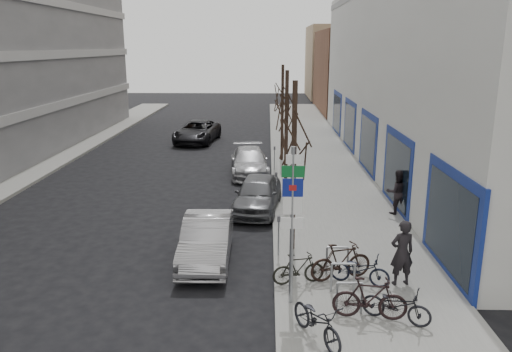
{
  "coord_description": "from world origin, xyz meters",
  "views": [
    {
      "loc": [
        1.8,
        -11.52,
        6.49
      ],
      "look_at": [
        1.38,
        5.65,
        2.0
      ],
      "focal_mm": 35.0,
      "sensor_mm": 36.0,
      "label": 1
    }
  ],
  "objects_px": {
    "meter_mid": "(276,184)",
    "bike_far_curb": "(397,302)",
    "bike_rack": "(343,274)",
    "parked_car_back": "(249,162)",
    "parked_car_mid": "(258,194)",
    "parked_car_front": "(207,239)",
    "bike_near_left": "(317,317)",
    "bike_far_inner": "(341,261)",
    "tree_far": "(283,90)",
    "meter_back": "(274,156)",
    "tree_mid": "(287,103)",
    "meter_front": "(279,232)",
    "bike_mid_curb": "(360,267)",
    "pedestrian_near": "(402,253)",
    "pedestrian_far": "(397,192)",
    "bike_near_right": "(370,298)",
    "tree_near": "(294,127)",
    "highway_sign_pole": "(292,217)",
    "bike_mid_inner": "(299,268)",
    "lane_car": "(197,132)"
  },
  "relations": [
    {
      "from": "bike_mid_inner",
      "to": "pedestrian_far",
      "type": "xyz_separation_m",
      "value": [
        4.14,
        6.03,
        0.44
      ]
    },
    {
      "from": "bike_near_left",
      "to": "bike_far_inner",
      "type": "distance_m",
      "value": 3.13
    },
    {
      "from": "meter_mid",
      "to": "bike_far_curb",
      "type": "height_order",
      "value": "meter_mid"
    },
    {
      "from": "parked_car_front",
      "to": "parked_car_back",
      "type": "height_order",
      "value": "parked_car_front"
    },
    {
      "from": "tree_near",
      "to": "meter_back",
      "type": "xyz_separation_m",
      "value": [
        -0.45,
        10.5,
        -3.19
      ]
    },
    {
      "from": "bike_rack",
      "to": "bike_far_inner",
      "type": "distance_m",
      "value": 0.73
    },
    {
      "from": "bike_far_inner",
      "to": "pedestrian_far",
      "type": "bearing_deg",
      "value": -44.69
    },
    {
      "from": "meter_back",
      "to": "bike_mid_curb",
      "type": "bearing_deg",
      "value": -80.44
    },
    {
      "from": "bike_far_curb",
      "to": "parked_car_front",
      "type": "relative_size",
      "value": 0.39
    },
    {
      "from": "tree_near",
      "to": "bike_mid_curb",
      "type": "bearing_deg",
      "value": -54.64
    },
    {
      "from": "tree_mid",
      "to": "bike_mid_inner",
      "type": "relative_size",
      "value": 3.7
    },
    {
      "from": "bike_mid_inner",
      "to": "pedestrian_near",
      "type": "bearing_deg",
      "value": -103.18
    },
    {
      "from": "meter_front",
      "to": "bike_far_inner",
      "type": "distance_m",
      "value": 2.4
    },
    {
      "from": "meter_front",
      "to": "meter_mid",
      "type": "bearing_deg",
      "value": 90.0
    },
    {
      "from": "tree_far",
      "to": "parked_car_mid",
      "type": "bearing_deg",
      "value": -97.81
    },
    {
      "from": "tree_far",
      "to": "bike_mid_inner",
      "type": "distance_m",
      "value": 15.85
    },
    {
      "from": "tree_near",
      "to": "meter_front",
      "type": "distance_m",
      "value": 3.26
    },
    {
      "from": "meter_front",
      "to": "bike_far_inner",
      "type": "bearing_deg",
      "value": -44.64
    },
    {
      "from": "bike_mid_inner",
      "to": "pedestrian_near",
      "type": "height_order",
      "value": "pedestrian_near"
    },
    {
      "from": "bike_mid_curb",
      "to": "bike_far_inner",
      "type": "bearing_deg",
      "value": 81.92
    },
    {
      "from": "tree_far",
      "to": "meter_back",
      "type": "relative_size",
      "value": 4.33
    },
    {
      "from": "pedestrian_near",
      "to": "meter_front",
      "type": "bearing_deg",
      "value": -42.31
    },
    {
      "from": "bike_rack",
      "to": "bike_mid_inner",
      "type": "distance_m",
      "value": 1.23
    },
    {
      "from": "meter_back",
      "to": "bike_mid_inner",
      "type": "relative_size",
      "value": 0.86
    },
    {
      "from": "bike_far_curb",
      "to": "tree_near",
      "type": "bearing_deg",
      "value": 53.37
    },
    {
      "from": "bike_near_left",
      "to": "parked_car_back",
      "type": "distance_m",
      "value": 15.45
    },
    {
      "from": "bike_far_inner",
      "to": "parked_car_front",
      "type": "relative_size",
      "value": 0.44
    },
    {
      "from": "bike_mid_inner",
      "to": "meter_mid",
      "type": "bearing_deg",
      "value": -10.0
    },
    {
      "from": "tree_far",
      "to": "lane_car",
      "type": "bearing_deg",
      "value": 133.13
    },
    {
      "from": "tree_mid",
      "to": "meter_front",
      "type": "distance_m",
      "value": 7.7
    },
    {
      "from": "highway_sign_pole",
      "to": "meter_mid",
      "type": "xyz_separation_m",
      "value": [
        -0.25,
        8.51,
        -1.54
      ]
    },
    {
      "from": "bike_far_curb",
      "to": "pedestrian_near",
      "type": "bearing_deg",
      "value": 8.92
    },
    {
      "from": "bike_mid_curb",
      "to": "pedestrian_near",
      "type": "height_order",
      "value": "pedestrian_near"
    },
    {
      "from": "bike_rack",
      "to": "bike_mid_curb",
      "type": "relative_size",
      "value": 1.38
    },
    {
      "from": "bike_near_right",
      "to": "meter_back",
      "type": "bearing_deg",
      "value": 15.48
    },
    {
      "from": "bike_mid_curb",
      "to": "bike_far_curb",
      "type": "height_order",
      "value": "bike_mid_curb"
    },
    {
      "from": "tree_near",
      "to": "pedestrian_far",
      "type": "relative_size",
      "value": 3.1
    },
    {
      "from": "parked_car_mid",
      "to": "parked_car_front",
      "type": "bearing_deg",
      "value": -99.88
    },
    {
      "from": "bike_near_right",
      "to": "bike_far_inner",
      "type": "bearing_deg",
      "value": 18.19
    },
    {
      "from": "meter_back",
      "to": "bike_mid_curb",
      "type": "height_order",
      "value": "meter_back"
    },
    {
      "from": "bike_near_right",
      "to": "parked_car_front",
      "type": "bearing_deg",
      "value": 57.3
    },
    {
      "from": "meter_back",
      "to": "tree_far",
      "type": "bearing_deg",
      "value": 79.8
    },
    {
      "from": "highway_sign_pole",
      "to": "bike_mid_inner",
      "type": "relative_size",
      "value": 2.83
    },
    {
      "from": "meter_back",
      "to": "parked_car_back",
      "type": "xyz_separation_m",
      "value": [
        -1.3,
        -0.35,
        -0.24
      ]
    },
    {
      "from": "bike_rack",
      "to": "parked_car_back",
      "type": "distance_m",
      "value": 13.37
    },
    {
      "from": "parked_car_front",
      "to": "pedestrian_far",
      "type": "bearing_deg",
      "value": 30.16
    },
    {
      "from": "tree_far",
      "to": "pedestrian_far",
      "type": "relative_size",
      "value": 3.1
    },
    {
      "from": "pedestrian_far",
      "to": "bike_near_right",
      "type": "bearing_deg",
      "value": 67.69
    },
    {
      "from": "parked_car_mid",
      "to": "tree_mid",
      "type": "bearing_deg",
      "value": 68.92
    },
    {
      "from": "parked_car_back",
      "to": "bike_near_left",
      "type": "bearing_deg",
      "value": -86.87
    }
  ]
}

